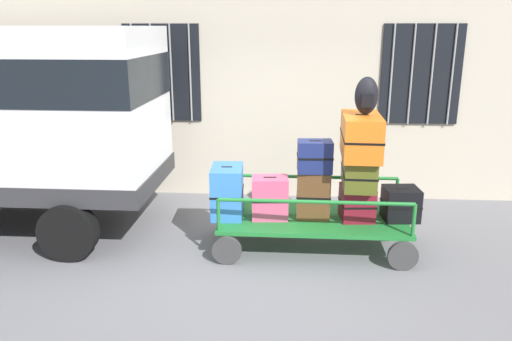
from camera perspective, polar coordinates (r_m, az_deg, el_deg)
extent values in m
plane|color=slate|center=(6.17, 1.40, -9.89)|extent=(40.00, 40.00, 0.00)
cube|color=#BCB29E|center=(8.03, 2.44, 14.65)|extent=(12.00, 0.30, 5.00)
cube|color=black|center=(8.15, -10.63, 10.89)|extent=(1.20, 0.04, 1.50)
cylinder|color=gray|center=(8.24, -13.78, 10.76)|extent=(0.03, 0.03, 1.50)
cylinder|color=gray|center=(8.15, -11.74, 10.84)|extent=(0.03, 0.03, 1.50)
cylinder|color=gray|center=(8.08, -9.66, 10.89)|extent=(0.03, 0.03, 1.50)
cylinder|color=gray|center=(8.01, -7.53, 10.94)|extent=(0.03, 0.03, 1.50)
cube|color=black|center=(8.12, 18.33, 10.35)|extent=(1.20, 0.04, 1.50)
cylinder|color=gray|center=(7.99, 15.21, 10.51)|extent=(0.03, 0.03, 1.50)
cylinder|color=gray|center=(8.05, 17.34, 10.38)|extent=(0.03, 0.03, 1.50)
cylinder|color=gray|center=(8.12, 19.44, 10.25)|extent=(0.03, 0.03, 1.50)
cylinder|color=gray|center=(8.20, 21.49, 10.10)|extent=(0.03, 0.03, 1.50)
cylinder|color=black|center=(6.40, -20.65, -6.59)|extent=(0.70, 0.22, 0.70)
cube|color=#1E722D|center=(6.34, 6.49, -5.57)|extent=(2.32, 1.07, 0.05)
cylinder|color=#383838|center=(6.04, 16.43, -9.34)|extent=(0.35, 0.06, 0.35)
cylinder|color=#383838|center=(7.04, 14.62, -5.49)|extent=(0.35, 0.06, 0.35)
cylinder|color=#383838|center=(5.95, -3.35, -9.09)|extent=(0.35, 0.06, 0.35)
cylinder|color=#383838|center=(6.96, -2.17, -5.21)|extent=(0.35, 0.06, 0.35)
cylinder|color=#1E722D|center=(5.96, 17.58, -5.45)|extent=(0.04, 0.04, 0.38)
cylinder|color=#1E722D|center=(6.87, 15.77, -2.44)|extent=(0.04, 0.04, 0.38)
cylinder|color=#1E722D|center=(5.85, -4.31, -5.10)|extent=(0.04, 0.04, 0.38)
cylinder|color=#1E722D|center=(6.77, -3.10, -2.08)|extent=(0.04, 0.04, 0.38)
cylinder|color=#1E722D|center=(5.73, 6.79, -3.58)|extent=(2.24, 0.04, 0.04)
cylinder|color=#1E722D|center=(6.67, 6.45, -0.72)|extent=(2.24, 0.04, 0.04)
cube|color=#3372C6|center=(6.27, -3.31, -2.39)|extent=(0.41, 0.58, 0.63)
cube|color=black|center=(6.27, -3.31, -2.39)|extent=(0.42, 0.59, 0.02)
cube|color=black|center=(6.18, -3.35, 0.35)|extent=(0.14, 0.04, 0.02)
cube|color=#CC4C72|center=(6.20, 1.60, -3.12)|extent=(0.47, 0.36, 0.53)
cube|color=black|center=(6.20, 1.60, -3.12)|extent=(0.48, 0.37, 0.02)
cube|color=black|center=(6.12, 1.62, -0.85)|extent=(0.16, 0.04, 0.02)
cube|color=brown|center=(6.23, 6.58, -2.78)|extent=(0.42, 0.30, 0.60)
cube|color=black|center=(6.23, 6.58, -2.78)|extent=(0.43, 0.31, 0.02)
cube|color=black|center=(6.14, 6.67, -0.18)|extent=(0.14, 0.03, 0.02)
cube|color=navy|center=(6.07, 6.74, 1.62)|extent=(0.43, 0.31, 0.38)
cube|color=black|center=(6.07, 6.74, 1.62)|extent=(0.44, 0.32, 0.02)
cube|color=black|center=(6.03, 6.79, 3.33)|extent=(0.15, 0.04, 0.02)
cube|color=maroon|center=(6.31, 11.46, -3.62)|extent=(0.43, 0.44, 0.42)
cube|color=black|center=(6.31, 11.46, -3.62)|extent=(0.44, 0.45, 0.02)
cube|color=black|center=(6.24, 11.56, -1.85)|extent=(0.14, 0.04, 0.02)
cube|color=#4C5119|center=(6.20, 11.64, -0.07)|extent=(0.40, 0.76, 0.37)
cube|color=black|center=(6.20, 11.64, -0.07)|extent=(0.41, 0.77, 0.02)
cube|color=black|center=(6.16, 11.74, 1.54)|extent=(0.13, 0.03, 0.02)
cube|color=orange|center=(6.08, 11.90, 3.89)|extent=(0.47, 0.90, 0.50)
cube|color=black|center=(6.08, 11.90, 3.89)|extent=(0.48, 0.91, 0.02)
cube|color=black|center=(6.03, 12.03, 6.18)|extent=(0.15, 0.04, 0.02)
cube|color=black|center=(6.43, 16.20, -3.65)|extent=(0.45, 0.41, 0.40)
cube|color=black|center=(6.43, 16.20, -3.65)|extent=(0.46, 0.42, 0.02)
cube|color=black|center=(6.37, 16.34, -1.99)|extent=(0.15, 0.04, 0.02)
ellipsoid|color=black|center=(6.00, 12.49, 8.34)|extent=(0.27, 0.19, 0.44)
cube|color=black|center=(5.92, 12.59, 7.80)|extent=(0.14, 0.06, 0.15)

